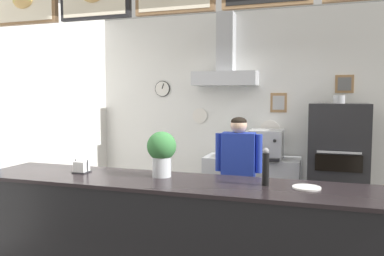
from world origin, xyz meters
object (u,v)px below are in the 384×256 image
pizza_oven (337,169)px  napkin_holder (82,167)px  shop_worker (238,179)px  espresso_machine (266,144)px  potted_basil (236,147)px  condiment_plate (307,187)px  basil_vase (162,152)px  pepper_grinder (266,167)px

pizza_oven → napkin_holder: (-2.29, -2.13, 0.27)m
pizza_oven → shop_worker: bearing=-140.6°
espresso_machine → potted_basil: (-0.42, 0.03, -0.05)m
condiment_plate → espresso_machine: bearing=104.7°
espresso_machine → pizza_oven: bearing=-8.5°
condiment_plate → potted_basil: bearing=113.9°
espresso_machine → basil_vase: (-0.62, -2.20, 0.17)m
condiment_plate → shop_worker: bearing=122.1°
espresso_machine → basil_vase: size_ratio=1.33×
basil_vase → potted_basil: bearing=85.1°
pizza_oven → condiment_plate: size_ratio=8.24×
pizza_oven → espresso_machine: (-0.90, 0.14, 0.26)m
espresso_machine → potted_basil: bearing=175.5°
napkin_holder → pepper_grinder: size_ratio=0.46×
potted_basil → condiment_plate: (1.02, -2.29, 0.02)m
espresso_machine → pepper_grinder: bearing=-82.9°
shop_worker → potted_basil: 1.11m
potted_basil → napkin_holder: size_ratio=1.75×
pizza_oven → potted_basil: (-1.33, 0.17, 0.21)m
espresso_machine → basil_vase: 2.29m
pizza_oven → potted_basil: 1.35m
condiment_plate → basil_vase: bearing=177.6°
espresso_machine → condiment_plate: espresso_machine is taller
pizza_oven → espresso_machine: bearing=171.5°
napkin_holder → condiment_plate: napkin_holder is taller
shop_worker → potted_basil: bearing=-80.7°
pizza_oven → napkin_holder: 3.14m
condiment_plate → pizza_oven: bearing=81.6°
espresso_machine → pepper_grinder: pepper_grinder is taller
potted_basil → pizza_oven: bearing=-7.3°
napkin_holder → pepper_grinder: bearing=0.1°
napkin_holder → espresso_machine: bearing=58.4°
potted_basil → pepper_grinder: (0.71, -2.29, 0.16)m
espresso_machine → pepper_grinder: 2.28m
shop_worker → espresso_machine: size_ratio=2.89×
napkin_holder → shop_worker: bearing=45.6°
pepper_grinder → basil_vase: 0.90m
shop_worker → potted_basil: size_ratio=6.34×
pizza_oven → espresso_machine: 0.95m
shop_worker → potted_basil: shop_worker is taller
espresso_machine → condiment_plate: bearing=-75.3°
pizza_oven → shop_worker: size_ratio=1.16×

